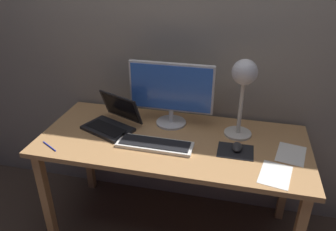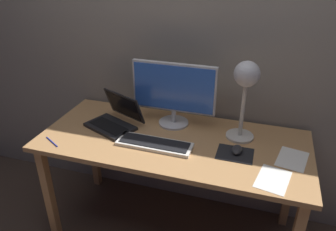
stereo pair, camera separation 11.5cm
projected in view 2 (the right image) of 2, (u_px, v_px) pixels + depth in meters
ground_plane at (172, 228)px, 2.28m from camera, size 4.80×4.80×0.00m
back_wall at (192, 30)px, 2.02m from camera, size 4.80×0.06×2.60m
desk at (173, 150)px, 1.98m from camera, size 1.60×0.70×0.74m
monitor at (174, 91)px, 2.00m from camera, size 0.53×0.19×0.41m
keyboard_main at (154, 144)px, 1.87m from camera, size 0.44×0.15×0.03m
laptop at (117, 117)px, 2.07m from camera, size 0.38×0.36×0.20m
desk_lamp at (246, 83)px, 1.80m from camera, size 0.17×0.17×0.48m
mousepad at (235, 154)px, 1.80m from camera, size 0.20×0.16×0.00m
mouse at (237, 150)px, 1.80m from camera, size 0.06×0.10×0.03m
paper_sheet_near_mouse at (273, 179)px, 1.60m from camera, size 0.19×0.24×0.00m
paper_sheet_by_keyboard at (292, 159)px, 1.75m from camera, size 0.19×0.24×0.00m
pen at (52, 142)px, 1.90m from camera, size 0.13×0.08×0.01m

